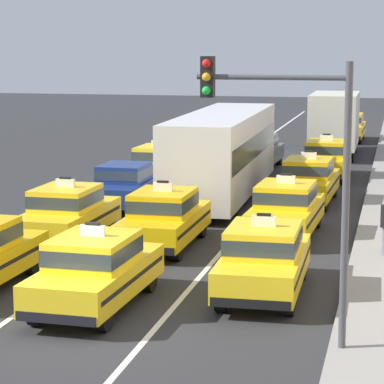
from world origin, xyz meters
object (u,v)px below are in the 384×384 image
object	(u,v)px
taxi_right_sixth	(348,126)
taxi_right_fourth	(326,158)
box_truck_right_fifth	(335,122)
sedan_left_third	(125,184)
taxi_left_second	(67,213)
taxi_left_fifth	(191,147)
bus_center_third	(223,150)
sedan_center_fourth	(258,150)
taxi_center_second	(164,217)
taxi_right_nearest	(264,258)
taxi_right_third	(309,180)
taxi_center_nearest	(95,270)
traffic_light_pole	(294,153)
taxi_right_second	(286,208)
taxi_left_fourth	(159,165)

from	to	relation	value
taxi_right_sixth	taxi_right_fourth	bearing A→B (deg)	-90.23
box_truck_right_fifth	sedan_left_third	bearing A→B (deg)	-110.35
taxi_left_second	taxi_left_fifth	xyz separation A→B (m)	(-0.22, 17.09, 0.00)
bus_center_third	sedan_center_fourth	xyz separation A→B (m)	(0.05, 8.38, -0.97)
taxi_center_second	taxi_right_nearest	world-z (taller)	same
taxi_left_fifth	taxi_right_sixth	size ratio (longest dim) A/B	1.00
taxi_left_fifth	taxi_right_nearest	distance (m)	22.40
taxi_left_second	bus_center_third	distance (m)	9.01
bus_center_third	taxi_right_third	distance (m)	3.43
taxi_center_nearest	taxi_right_fourth	xyz separation A→B (m)	(3.40, 20.49, 0.00)
taxi_left_second	bus_center_third	world-z (taller)	bus_center_third
taxi_right_third	sedan_center_fourth	bearing A→B (deg)	110.15
bus_center_third	traffic_light_pole	bearing A→B (deg)	-74.50
taxi_center_nearest	traffic_light_pole	xyz separation A→B (m)	(4.56, -1.84, 2.94)
taxi_left_second	taxi_right_sixth	world-z (taller)	same
bus_center_third	taxi_right_fourth	world-z (taller)	bus_center_third
taxi_left_fifth	taxi_right_third	xyz separation A→B (m)	(6.50, -9.03, 0.00)
taxi_center_second	taxi_right_nearest	bearing A→B (deg)	-50.22
taxi_right_nearest	box_truck_right_fifth	world-z (taller)	box_truck_right_fifth
taxi_right_sixth	bus_center_third	bearing A→B (deg)	-99.32
box_truck_right_fifth	taxi_right_sixth	xyz separation A→B (m)	(0.28, 7.20, -0.90)
taxi_right_nearest	box_truck_right_fifth	size ratio (longest dim) A/B	0.66
box_truck_right_fifth	bus_center_third	bearing A→B (deg)	-102.91
taxi_right_second	taxi_center_second	bearing A→B (deg)	-145.64
taxi_right_nearest	taxi_right_second	xyz separation A→B (m)	(-0.29, 6.43, 0.00)
taxi_right_second	box_truck_right_fifth	size ratio (longest dim) A/B	0.66
sedan_center_fourth	taxi_right_third	size ratio (longest dim) A/B	0.94
taxi_left_fourth	taxi_center_nearest	xyz separation A→B (m)	(3.09, -16.88, 0.00)
sedan_center_fourth	traffic_light_pole	distance (m)	25.42
box_truck_right_fifth	taxi_center_second	bearing A→B (deg)	-98.20
sedan_left_third	taxi_right_second	world-z (taller)	taxi_right_second
taxi_left_second	taxi_right_fourth	bearing A→B (deg)	65.89
taxi_left_fourth	taxi_right_sixth	size ratio (longest dim) A/B	1.01
taxi_center_nearest	taxi_right_sixth	distance (m)	35.91
taxi_left_second	traffic_light_pole	distance (m)	11.41
taxi_left_second	sedan_center_fourth	xyz separation A→B (m)	(3.05, 16.83, -0.03)
taxi_center_nearest	sedan_center_fourth	bearing A→B (deg)	89.88
taxi_left_fourth	taxi_left_fifth	xyz separation A→B (m)	(-0.13, 6.39, 0.00)
sedan_left_third	taxi_left_fourth	size ratio (longest dim) A/B	0.94
bus_center_third	taxi_right_second	world-z (taller)	bus_center_third
taxi_center_second	taxi_right_second	bearing A→B (deg)	34.36
taxi_center_nearest	taxi_left_fifth	bearing A→B (deg)	97.90
sedan_center_fourth	taxi_right_third	world-z (taller)	taxi_right_third
sedan_left_third	box_truck_right_fifth	world-z (taller)	box_truck_right_fifth
taxi_left_second	box_truck_right_fifth	world-z (taller)	box_truck_right_fifth
taxi_right_nearest	traffic_light_pole	xyz separation A→B (m)	(1.09, -3.73, 2.94)
taxi_center_nearest	taxi_right_fourth	world-z (taller)	same
taxi_right_nearest	bus_center_third	bearing A→B (deg)	105.28
taxi_left_fourth	taxi_right_nearest	xyz separation A→B (m)	(6.57, -14.99, 0.00)
taxi_right_nearest	traffic_light_pole	distance (m)	4.87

